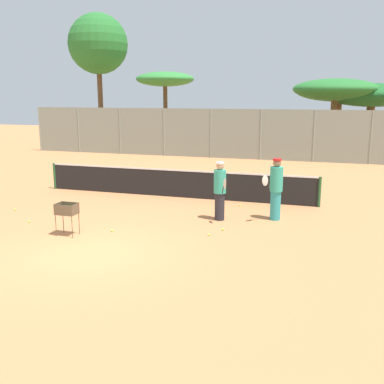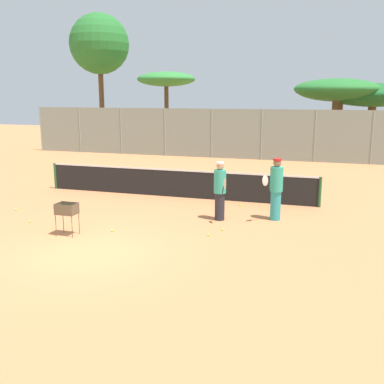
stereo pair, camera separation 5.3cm
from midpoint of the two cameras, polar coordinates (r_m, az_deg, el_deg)
ground_plane at (r=11.44m, az=-13.06°, el=-7.63°), size 80.00×80.00×0.00m
tennis_net at (r=17.05m, az=-2.01°, el=1.20°), size 10.68×0.10×1.07m
back_fence at (r=27.44m, az=5.69°, el=7.33°), size 27.69×0.08×2.99m
tree_0 at (r=32.51m, az=-3.24°, el=14.01°), size 4.07×4.07×5.40m
tree_1 at (r=35.73m, az=-11.64°, el=17.87°), size 4.41×4.41×9.72m
tree_2 at (r=31.77m, az=18.30°, el=12.00°), size 5.57×5.57×4.76m
tree_3 at (r=30.53m, az=17.91°, el=12.26°), size 5.29×5.29×4.83m
tree_4 at (r=32.34m, az=22.06°, el=11.29°), size 6.12×6.12×4.57m
player_white_outfit at (r=13.85m, az=3.68°, el=0.22°), size 0.56×0.86×1.82m
player_red_cap at (r=14.07m, az=10.73°, el=0.44°), size 0.58×0.88×1.93m
ball_cart at (r=12.86m, az=-15.48°, el=-2.37°), size 0.56×0.41×0.91m
tennis_ball_0 at (r=14.63m, az=-19.83°, el=-3.52°), size 0.07×0.07×0.07m
tennis_ball_1 at (r=12.99m, az=4.05°, el=-4.76°), size 0.07×0.07×0.07m
tennis_ball_2 at (r=16.28m, az=-21.39°, el=-2.08°), size 0.07×0.07×0.07m
tennis_ball_3 at (r=15.75m, az=-16.58°, el=-2.20°), size 0.07×0.07×0.07m
tennis_ball_4 at (r=13.06m, az=-10.00°, el=-4.83°), size 0.07×0.07×0.07m
tennis_ball_5 at (r=15.84m, az=6.26°, el=-1.67°), size 0.07×0.07×0.07m
tennis_ball_6 at (r=12.49m, az=2.25°, el=-5.44°), size 0.07×0.07×0.07m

